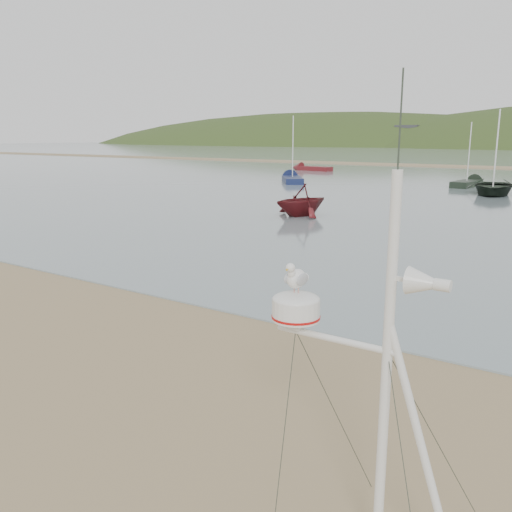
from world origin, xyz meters
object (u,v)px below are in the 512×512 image
Objects in this scene: dinghy_red_far at (306,168)px; mast_rig at (374,458)px; sailboat_dark_mid at (472,182)px; boat_red at (301,185)px; boat_dark at (496,156)px; sailboat_blue_near at (291,178)px.

mast_rig is at bearing -60.43° from dinghy_red_far.
mast_rig is 43.72m from sailboat_dark_mid.
sailboat_dark_mid is at bearing 102.50° from boat_red.
boat_dark is at bearing -35.09° from dinghy_red_far.
dinghy_red_far is at bearing 136.35° from boat_dark.
mast_rig is at bearing -78.38° from sailboat_dark_mid.
dinghy_red_far is (-30.27, 53.36, -0.82)m from mast_rig.
sailboat_dark_mid is at bearing 101.62° from mast_rig.
boat_red reaches higher than dinghy_red_far.
sailboat_dark_mid is (-2.87, 6.55, -2.43)m from boat_dark.
sailboat_dark_mid is (-8.80, 42.81, -0.80)m from mast_rig.
boat_dark is 0.93× the size of dinghy_red_far.
boat_red is at bearing 121.13° from mast_rig.
sailboat_dark_mid reaches higher than boat_red.
dinghy_red_far is (-18.33, 33.59, -1.32)m from boat_red.
boat_dark is at bearing -66.35° from sailboat_dark_mid.
boat_red is at bearing -97.76° from sailboat_dark_mid.
dinghy_red_far is at bearing 153.84° from sailboat_dark_mid.
mast_rig is 0.79× the size of dinghy_red_far.
sailboat_blue_near is at bearing 164.62° from boat_dark.
boat_dark is 0.97× the size of sailboat_dark_mid.
sailboat_blue_near is 1.08× the size of dinghy_red_far.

